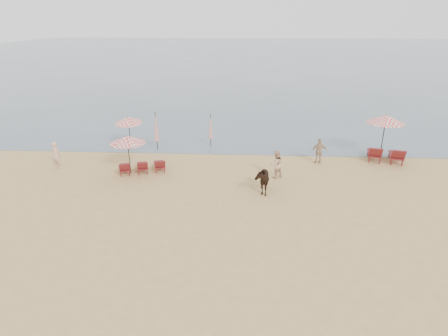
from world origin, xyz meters
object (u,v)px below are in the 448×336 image
object	(u,v)px
lounger_cluster_right	(386,154)
beachgoer_left	(56,155)
umbrella_open_left_a	(127,140)
beachgoer_right_a	(276,164)
lounger_cluster_left	(142,166)
umbrella_open_left_b	(128,120)
umbrella_closed_right	(210,126)
cow	(261,179)
umbrella_closed_left	(156,127)
beachgoer_right_b	(319,151)
umbrella_open_right	(386,119)

from	to	relation	value
lounger_cluster_right	beachgoer_left	size ratio (longest dim) A/B	1.50
umbrella_open_left_a	beachgoer_right_a	world-z (taller)	umbrella_open_left_a
lounger_cluster_left	umbrella_open_left_b	distance (m)	4.83
lounger_cluster_right	beachgoer_left	distance (m)	19.47
beachgoer_right_a	umbrella_closed_right	bearing A→B (deg)	-84.35
lounger_cluster_left	beachgoer_right_a	size ratio (longest dim) A/B	1.81
beachgoer_left	umbrella_closed_right	bearing A→B (deg)	-133.73
lounger_cluster_left	cow	bearing A→B (deg)	-35.40
lounger_cluster_left	lounger_cluster_right	bearing A→B (deg)	-7.64
beachgoer_left	umbrella_closed_left	bearing A→B (deg)	-126.01
umbrella_closed_left	beachgoer_right_b	distance (m)	10.45
umbrella_closed_left	cow	distance (m)	9.08
lounger_cluster_left	lounger_cluster_right	xyz separation A→B (m)	(14.27, 2.43, 0.11)
lounger_cluster_left	umbrella_closed_left	bearing A→B (deg)	73.15
umbrella_open_left_b	umbrella_closed_left	xyz separation A→B (m)	(1.85, -0.20, -0.36)
umbrella_open_right	lounger_cluster_left	bearing A→B (deg)	-146.78
cow	umbrella_open_right	bearing A→B (deg)	34.46
umbrella_open_left_b	beachgoer_right_a	distance (m)	10.44
umbrella_open_left_a	umbrella_closed_left	bearing A→B (deg)	102.08
umbrella_open_left_b	beachgoer_right_a	xyz separation A→B (m)	(9.35, -4.49, -1.15)
umbrella_closed_right	cow	bearing A→B (deg)	-65.72
umbrella_closed_right	umbrella_open_right	bearing A→B (deg)	-8.20
lounger_cluster_left	umbrella_closed_right	world-z (taller)	umbrella_closed_right
umbrella_open_left_b	umbrella_open_left_a	bearing A→B (deg)	-73.98
umbrella_open_left_b	cow	distance (m)	10.66
lounger_cluster_right	umbrella_open_right	distance (m)	2.13
umbrella_open_left_a	lounger_cluster_right	bearing A→B (deg)	30.51
lounger_cluster_right	umbrella_closed_right	distance (m)	11.13
umbrella_open_left_a	umbrella_open_right	bearing A→B (deg)	33.65
cow	beachgoer_right_b	size ratio (longest dim) A/B	1.06
umbrella_closed_right	cow	world-z (taller)	umbrella_closed_right
umbrella_open_left_a	lounger_cluster_left	bearing A→B (deg)	33.99
lounger_cluster_right	umbrella_closed_left	size ratio (longest dim) A/B	0.95
umbrella_closed_right	beachgoer_right_b	size ratio (longest dim) A/B	1.45
beachgoer_right_b	cow	bearing A→B (deg)	47.33
umbrella_open_left_a	umbrella_closed_right	xyz separation A→B (m)	(4.10, 5.00, -0.60)
beachgoer_right_a	lounger_cluster_right	bearing A→B (deg)	169.87
umbrella_open_left_a	cow	xyz separation A→B (m)	(7.26, -2.00, -1.29)
umbrella_closed_left	beachgoer_right_a	distance (m)	8.68
umbrella_open_right	cow	xyz separation A→B (m)	(-7.67, -5.44, -1.76)
lounger_cluster_left	umbrella_closed_right	size ratio (longest dim) A/B	1.25
umbrella_closed_right	lounger_cluster_right	bearing A→B (deg)	-12.57
lounger_cluster_right	umbrella_open_left_a	size ratio (longest dim) A/B	1.09
beachgoer_left	beachgoer_right_b	world-z (taller)	beachgoer_left
lounger_cluster_left	umbrella_open_left_b	size ratio (longest dim) A/B	1.26
umbrella_open_left_a	umbrella_open_left_b	bearing A→B (deg)	126.51
cow	beachgoer_left	bearing A→B (deg)	166.80
umbrella_open_left_b	beachgoer_right_b	bearing A→B (deg)	-10.11
umbrella_open_left_b	beachgoer_right_b	distance (m)	12.33
umbrella_open_right	beachgoer_left	bearing A→B (deg)	-151.24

